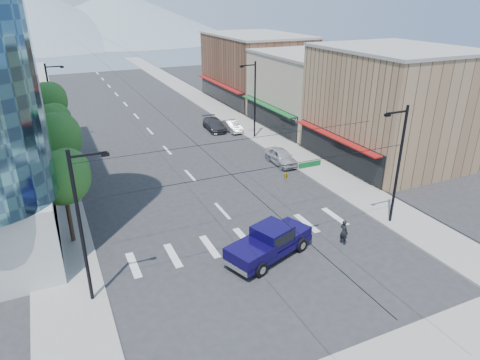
{
  "coord_description": "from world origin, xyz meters",
  "views": [
    {
      "loc": [
        -11.35,
        -22.07,
        15.8
      ],
      "look_at": [
        0.98,
        4.77,
        3.0
      ],
      "focal_mm": 32.0,
      "sensor_mm": 36.0,
      "label": 1
    }
  ],
  "objects": [
    {
      "name": "mountain_right",
      "position": [
        20.0,
        160.0,
        9.0
      ],
      "size": [
        90.0,
        90.0,
        18.0
      ],
      "primitive_type": "cone",
      "color": "gray",
      "rests_on": "ground"
    },
    {
      "name": "pickup_truck",
      "position": [
        0.32,
        -1.23,
        1.12
      ],
      "size": [
        6.7,
        4.25,
        2.15
      ],
      "rotation": [
        0.0,
        0.0,
        0.35
      ],
      "color": "#0F083F",
      "rests_on": "ground"
    },
    {
      "name": "parked_car_near",
      "position": [
        9.4,
        13.1,
        0.78
      ],
      "size": [
        1.92,
        4.59,
        1.55
      ],
      "primitive_type": "imported",
      "rotation": [
        0.0,
        0.0,
        -0.02
      ],
      "color": "silver",
      "rests_on": "ground"
    },
    {
      "name": "tree_near",
      "position": [
        -11.07,
        6.1,
        4.99
      ],
      "size": [
        3.65,
        3.64,
        6.71
      ],
      "color": "black",
      "rests_on": "ground"
    },
    {
      "name": "tree_midnear",
      "position": [
        -11.07,
        13.1,
        5.59
      ],
      "size": [
        4.09,
        4.09,
        7.52
      ],
      "color": "black",
      "rests_on": "ground"
    },
    {
      "name": "shop_mid",
      "position": [
        20.0,
        24.0,
        4.5
      ],
      "size": [
        12.0,
        14.0,
        9.0
      ],
      "primitive_type": "cube",
      "color": "tan",
      "rests_on": "ground"
    },
    {
      "name": "tree_far",
      "position": [
        -11.07,
        27.1,
        5.59
      ],
      "size": [
        4.09,
        4.09,
        7.52
      ],
      "color": "black",
      "rests_on": "ground"
    },
    {
      "name": "tree_midfar",
      "position": [
        -11.07,
        20.1,
        4.99
      ],
      "size": [
        3.65,
        3.64,
        6.71
      ],
      "color": "black",
      "rests_on": "ground"
    },
    {
      "name": "ground",
      "position": [
        0.0,
        0.0,
        0.0
      ],
      "size": [
        160.0,
        160.0,
        0.0
      ],
      "primitive_type": "plane",
      "color": "#28282B",
      "rests_on": "ground"
    },
    {
      "name": "lamp_pole_ne",
      "position": [
        10.67,
        22.0,
        4.94
      ],
      "size": [
        2.0,
        0.25,
        9.0
      ],
      "color": "black",
      "rests_on": "ground"
    },
    {
      "name": "lamp_pole_nw",
      "position": [
        -10.67,
        30.0,
        4.94
      ],
      "size": [
        2.0,
        0.25,
        9.0
      ],
      "color": "black",
      "rests_on": "ground"
    },
    {
      "name": "sidewalk_right",
      "position": [
        12.0,
        40.0,
        0.07
      ],
      "size": [
        4.0,
        120.0,
        0.15
      ],
      "primitive_type": "cube",
      "color": "gray",
      "rests_on": "ground"
    },
    {
      "name": "parked_car_far",
      "position": [
        7.6,
        27.03,
        0.73
      ],
      "size": [
        2.34,
        5.11,
        1.45
      ],
      "primitive_type": "imported",
      "rotation": [
        0.0,
        0.0,
        -0.06
      ],
      "color": "#343437",
      "rests_on": "ground"
    },
    {
      "name": "mountain_left",
      "position": [
        -15.0,
        150.0,
        11.0
      ],
      "size": [
        80.0,
        80.0,
        22.0
      ],
      "primitive_type": "cone",
      "color": "gray",
      "rests_on": "ground"
    },
    {
      "name": "shop_near",
      "position": [
        20.0,
        10.0,
        5.5
      ],
      "size": [
        12.0,
        14.0,
        11.0
      ],
      "primitive_type": "cube",
      "color": "#8C6B4C",
      "rests_on": "ground"
    },
    {
      "name": "parked_car_mid",
      "position": [
        9.4,
        25.62,
        0.67
      ],
      "size": [
        1.62,
        4.13,
        1.34
      ],
      "primitive_type": "imported",
      "rotation": [
        0.0,
        0.0,
        0.05
      ],
      "color": "silver",
      "rests_on": "ground"
    },
    {
      "name": "shop_far",
      "position": [
        20.0,
        40.0,
        5.0
      ],
      "size": [
        12.0,
        18.0,
        10.0
      ],
      "primitive_type": "cube",
      "color": "brown",
      "rests_on": "ground"
    },
    {
      "name": "sidewalk_left",
      "position": [
        -12.0,
        40.0,
        0.07
      ],
      "size": [
        4.0,
        120.0,
        0.15
      ],
      "primitive_type": "cube",
      "color": "gray",
      "rests_on": "ground"
    },
    {
      "name": "pedestrian",
      "position": [
        5.73,
        -1.95,
        0.91
      ],
      "size": [
        0.52,
        0.72,
        1.81
      ],
      "primitive_type": "imported",
      "rotation": [
        0.0,
        0.0,
        1.71
      ],
      "color": "black",
      "rests_on": "ground"
    },
    {
      "name": "signal_rig",
      "position": [
        0.19,
        -1.0,
        4.64
      ],
      "size": [
        21.8,
        0.2,
        9.0
      ],
      "color": "black",
      "rests_on": "ground"
    }
  ]
}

